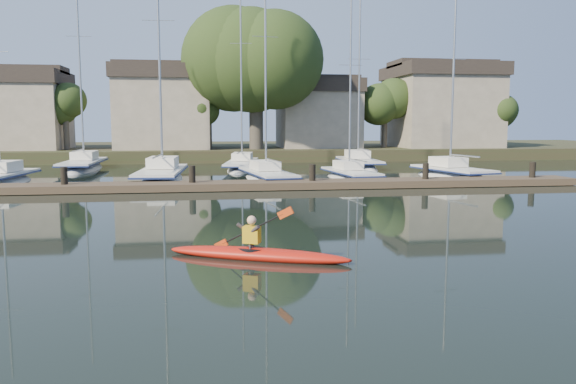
{
  "coord_description": "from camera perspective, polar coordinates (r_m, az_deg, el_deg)",
  "views": [
    {
      "loc": [
        -2.25,
        -13.77,
        3.29
      ],
      "look_at": [
        0.16,
        2.95,
        1.2
      ],
      "focal_mm": 35.0,
      "sensor_mm": 36.0,
      "label": 1
    }
  ],
  "objects": [
    {
      "name": "sailboat_1",
      "position": [
        32.74,
        -12.66,
        0.75
      ],
      "size": [
        2.82,
        9.54,
        15.43
      ],
      "rotation": [
        0.0,
        0.0,
        -0.05
      ],
      "color": "white",
      "rests_on": "ground"
    },
    {
      "name": "ground",
      "position": [
        14.34,
        1.05,
        -6.22
      ],
      "size": [
        160.0,
        160.0,
        0.0
      ],
      "primitive_type": "plane",
      "color": "black",
      "rests_on": "ground"
    },
    {
      "name": "sailboat_3",
      "position": [
        32.95,
        6.33,
        0.99
      ],
      "size": [
        2.6,
        7.24,
        11.42
      ],
      "rotation": [
        0.0,
        0.0,
        0.11
      ],
      "color": "white",
      "rests_on": "ground"
    },
    {
      "name": "sailboat_4",
      "position": [
        35.04,
        16.28,
        1.06
      ],
      "size": [
        3.58,
        7.5,
        12.26
      ],
      "rotation": [
        0.0,
        0.0,
        0.2
      ],
      "color": "white",
      "rests_on": "ground"
    },
    {
      "name": "sailboat_2",
      "position": [
        32.01,
        -2.14,
        0.84
      ],
      "size": [
        3.17,
        8.56,
        13.84
      ],
      "rotation": [
        0.0,
        0.0,
        0.15
      ],
      "color": "white",
      "rests_on": "ground"
    },
    {
      "name": "sailboat_6",
      "position": [
        40.24,
        -4.72,
        2.09
      ],
      "size": [
        3.36,
        9.68,
        15.09
      ],
      "rotation": [
        0.0,
        0.0,
        -0.15
      ],
      "color": "white",
      "rests_on": "ground"
    },
    {
      "name": "shore",
      "position": [
        54.2,
        -4.15,
        6.97
      ],
      "size": [
        90.0,
        25.25,
        12.75
      ],
      "color": "#29361B",
      "rests_on": "ground"
    },
    {
      "name": "sailboat_5",
      "position": [
        42.15,
        -20.03,
        1.88
      ],
      "size": [
        2.36,
        9.61,
        15.86
      ],
      "rotation": [
        0.0,
        0.0,
        0.01
      ],
      "color": "white",
      "rests_on": "ground"
    },
    {
      "name": "dock",
      "position": [
        28.03,
        -3.55,
        0.72
      ],
      "size": [
        34.0,
        2.0,
        1.8
      ],
      "color": "#4E3E2C",
      "rests_on": "ground"
    },
    {
      "name": "kayak",
      "position": [
        13.71,
        -3.19,
        -6.07
      ],
      "size": [
        4.5,
        2.39,
        1.48
      ],
      "rotation": [
        0.0,
        0.0,
        -0.41
      ],
      "color": "#B3210D",
      "rests_on": "ground"
    },
    {
      "name": "sailboat_7",
      "position": [
        41.64,
        7.18,
        2.19
      ],
      "size": [
        2.58,
        8.56,
        13.67
      ],
      "rotation": [
        0.0,
        0.0,
        -0.04
      ],
      "color": "white",
      "rests_on": "ground"
    }
  ]
}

